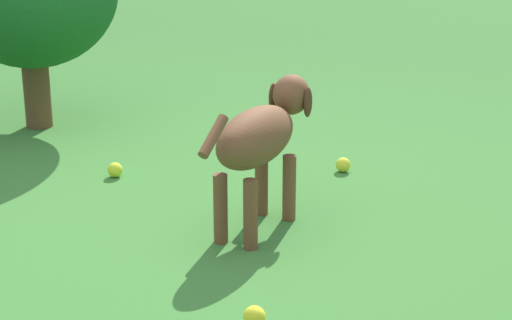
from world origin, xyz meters
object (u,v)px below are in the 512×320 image
tennis_ball_0 (343,165)px  tennis_ball_1 (254,317)px  tennis_ball_2 (115,170)px  dog (262,136)px

tennis_ball_0 → tennis_ball_1: same height
tennis_ball_2 → tennis_ball_0: bearing=50.9°
dog → tennis_ball_0: (-0.21, 0.70, -0.32)m
tennis_ball_0 → tennis_ball_2: size_ratio=1.00×
dog → tennis_ball_1: dog is taller
tennis_ball_1 → tennis_ball_2: size_ratio=1.00×
tennis_ball_1 → tennis_ball_2: 1.46m
tennis_ball_0 → tennis_ball_1: 1.45m
dog → tennis_ball_1: 0.83m
dog → tennis_ball_2: bearing=77.1°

